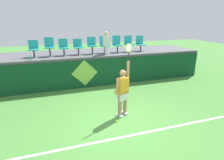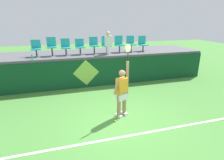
{
  "view_description": "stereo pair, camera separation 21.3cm",
  "coord_description": "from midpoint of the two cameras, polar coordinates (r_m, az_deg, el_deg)",
  "views": [
    {
      "loc": [
        -1.94,
        -4.97,
        3.24
      ],
      "look_at": [
        0.08,
        1.23,
        1.03
      ],
      "focal_mm": 29.25,
      "sensor_mm": 36.0,
      "label": 1
    },
    {
      "loc": [
        -1.73,
        -5.04,
        3.24
      ],
      "look_at": [
        0.08,
        1.23,
        1.03
      ],
      "focal_mm": 29.25,
      "sensor_mm": 36.0,
      "label": 2
    }
  ],
  "objects": [
    {
      "name": "stadium_chair_7",
      "position": [
        10.26,
        4.63,
        11.51
      ],
      "size": [
        0.44,
        0.42,
        0.86
      ],
      "color": "#38383D",
      "rests_on": "spectator_platform"
    },
    {
      "name": "ground_plane",
      "position": [
        6.24,
        1.86,
        -12.59
      ],
      "size": [
        40.0,
        40.0,
        0.0
      ],
      "primitive_type": "plane",
      "color": "#478438"
    },
    {
      "name": "court_back_wall",
      "position": [
        9.09,
        -5.63,
        2.29
      ],
      "size": [
        11.94,
        0.2,
        1.37
      ],
      "primitive_type": "cube",
      "color": "#0F4223",
      "rests_on": "ground_plane"
    },
    {
      "name": "stadium_chair_8",
      "position": [
        10.56,
        8.25,
        11.41
      ],
      "size": [
        0.44,
        0.42,
        0.83
      ],
      "color": "#38383D",
      "rests_on": "spectator_platform"
    },
    {
      "name": "water_bottle",
      "position": [
        8.85,
        -24.91,
        6.37
      ],
      "size": [
        0.06,
        0.06,
        0.24
      ],
      "primitive_type": "cylinder",
      "color": "#26B272",
      "rests_on": "spectator_platform"
    },
    {
      "name": "court_baseline_stripe",
      "position": [
        5.57,
        4.95,
        -16.84
      ],
      "size": [
        10.75,
        0.08,
        0.01
      ],
      "primitive_type": "cube",
      "color": "white",
      "rests_on": "ground_plane"
    },
    {
      "name": "stadium_chair_1",
      "position": [
        9.49,
        -19.63,
        10.08
      ],
      "size": [
        0.44,
        0.42,
        0.89
      ],
      "color": "#38383D",
      "rests_on": "spectator_platform"
    },
    {
      "name": "spectator_platform",
      "position": [
        10.09,
        -7.32,
        8.24
      ],
      "size": [
        11.94,
        2.57,
        0.12
      ],
      "primitive_type": "cube",
      "color": "#56565B",
      "rests_on": "court_back_wall"
    },
    {
      "name": "stadium_chair_6",
      "position": [
        10.03,
        0.97,
        11.4
      ],
      "size": [
        0.44,
        0.42,
        0.88
      ],
      "color": "#38383D",
      "rests_on": "spectator_platform"
    },
    {
      "name": "stadium_chair_2",
      "position": [
        9.5,
        -15.56,
        10.11
      ],
      "size": [
        0.44,
        0.42,
        0.8
      ],
      "color": "#38383D",
      "rests_on": "spectator_platform"
    },
    {
      "name": "tennis_ball",
      "position": [
        6.16,
        0.43,
        -12.65
      ],
      "size": [
        0.07,
        0.07,
        0.07
      ],
      "primitive_type": "sphere",
      "color": "#D1E533",
      "rests_on": "ground_plane"
    },
    {
      "name": "stadium_chair_5",
      "position": [
        9.82,
        -3.1,
        11.21
      ],
      "size": [
        0.44,
        0.42,
        0.87
      ],
      "color": "#38383D",
      "rests_on": "spectator_platform"
    },
    {
      "name": "stadium_chair_3",
      "position": [
        9.55,
        -11.26,
        10.41
      ],
      "size": [
        0.44,
        0.42,
        0.77
      ],
      "color": "#38383D",
      "rests_on": "spectator_platform"
    },
    {
      "name": "stadium_chair_0",
      "position": [
        9.54,
        -23.93,
        9.18
      ],
      "size": [
        0.44,
        0.42,
        0.79
      ],
      "color": "#38383D",
      "rests_on": "spectator_platform"
    },
    {
      "name": "tennis_player",
      "position": [
        6.14,
        2.4,
        -3.36
      ],
      "size": [
        0.71,
        0.39,
        2.48
      ],
      "color": "white",
      "rests_on": "ground_plane"
    },
    {
      "name": "stadium_chair_4",
      "position": [
        9.66,
        -6.93,
        11.02
      ],
      "size": [
        0.44,
        0.42,
        0.85
      ],
      "color": "#38383D",
      "rests_on": "spectator_platform"
    },
    {
      "name": "wall_signage_mount",
      "position": [
        9.11,
        -8.94,
        -2.36
      ],
      "size": [
        1.27,
        0.01,
        1.39
      ],
      "color": "#0F4223",
      "rests_on": "ground_plane"
    },
    {
      "name": "spectator_0",
      "position": [
        9.4,
        -2.44,
        11.67
      ],
      "size": [
        0.34,
        0.2,
        1.14
      ],
      "color": "white",
      "rests_on": "spectator_platform"
    }
  ]
}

